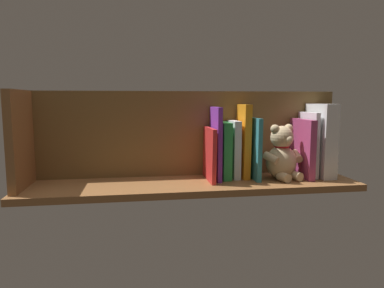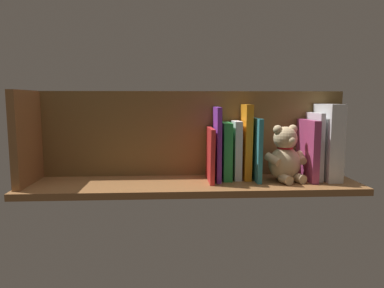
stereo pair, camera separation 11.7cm
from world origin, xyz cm
name	(u,v)px [view 1 (the left image)]	position (x,y,z in cm)	size (l,w,h in cm)	color
ground_plane	(192,185)	(0.00, 0.00, -1.10)	(111.43, 26.39, 2.20)	brown
shelf_back_panel	(187,134)	(0.00, -10.94, 15.26)	(111.43, 1.50, 30.51)	brown
shelf_side_divider	(20,140)	(53.71, 0.00, 15.26)	(2.40, 20.39, 30.51)	brown
dictionary_thick_white	(321,140)	(-47.22, -2.00, 13.00)	(5.01, 15.39, 26.00)	white
book_0	(308,144)	(-42.95, -2.98, 11.51)	(1.58, 13.63, 23.02)	silver
book_1	(302,148)	(-40.04, -1.69, 10.32)	(2.31, 16.21, 20.65)	#B23F72
teddy_bear	(282,155)	(-31.67, 0.00, 8.39)	(14.83, 14.25, 19.06)	#D1B284
book_2	(253,148)	(-21.98, -2.30, 10.63)	(1.47, 14.99, 21.26)	teal
book_3	(243,141)	(-19.08, -4.29, 12.92)	(2.38, 11.01, 25.85)	orange
book_4	(234,149)	(-15.70, -4.50, 10.09)	(2.45, 10.59, 20.18)	silver
book_5	(224,150)	(-12.01, -3.94, 9.84)	(2.99, 11.70, 19.68)	green
book_6	(216,143)	(-8.78, -2.98, 12.49)	(1.52, 13.63, 24.99)	purple
book_7	(210,154)	(-6.34, -1.68, 9.00)	(1.42, 16.23, 18.00)	red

